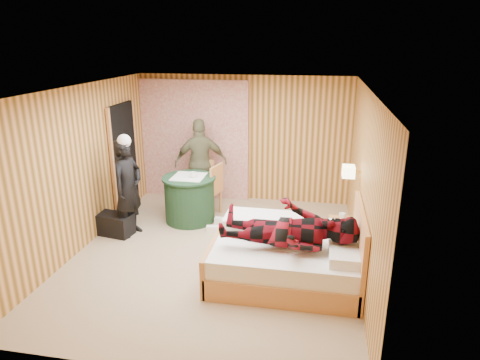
% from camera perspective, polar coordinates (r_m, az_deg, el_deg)
% --- Properties ---
extents(floor, '(4.20, 5.00, 0.01)m').
position_cam_1_polar(floor, '(6.68, -3.30, -9.79)').
color(floor, tan).
rests_on(floor, ground).
extents(ceiling, '(4.20, 5.00, 0.01)m').
position_cam_1_polar(ceiling, '(5.94, -3.75, 12.04)').
color(ceiling, white).
rests_on(ceiling, wall_back).
extents(wall_back, '(4.20, 0.02, 2.50)m').
position_cam_1_polar(wall_back, '(8.56, 0.52, 5.49)').
color(wall_back, '#E9A159').
rests_on(wall_back, floor).
extents(wall_left, '(0.02, 5.00, 2.50)m').
position_cam_1_polar(wall_left, '(6.99, -20.46, 1.40)').
color(wall_left, '#E9A159').
rests_on(wall_left, floor).
extents(wall_right, '(0.02, 5.00, 2.50)m').
position_cam_1_polar(wall_right, '(6.06, 16.15, -0.66)').
color(wall_right, '#E9A159').
rests_on(wall_right, floor).
extents(curtain, '(2.20, 0.08, 2.40)m').
position_cam_1_polar(curtain, '(8.73, -6.06, 5.31)').
color(curtain, beige).
rests_on(curtain, floor).
extents(doorway, '(0.06, 0.90, 2.05)m').
position_cam_1_polar(doorway, '(8.22, -15.18, 2.69)').
color(doorway, black).
rests_on(doorway, floor).
extents(wall_lamp, '(0.26, 0.24, 0.16)m').
position_cam_1_polar(wall_lamp, '(6.46, 14.30, 1.12)').
color(wall_lamp, gold).
rests_on(wall_lamp, wall_right).
extents(bed, '(1.98, 1.54, 1.06)m').
position_cam_1_polar(bed, '(5.99, 6.28, -10.06)').
color(bed, '#E8925F').
rests_on(bed, floor).
extents(nightstand, '(0.41, 0.55, 0.53)m').
position_cam_1_polar(nightstand, '(6.72, 13.29, -7.50)').
color(nightstand, '#E8925F').
rests_on(nightstand, floor).
extents(round_table, '(0.95, 0.95, 0.84)m').
position_cam_1_polar(round_table, '(7.73, -6.73, -2.46)').
color(round_table, '#1D3F21').
rests_on(round_table, floor).
extents(chair_far, '(0.52, 0.52, 0.93)m').
position_cam_1_polar(chair_far, '(8.35, -5.13, 0.03)').
color(chair_far, '#E8925F').
rests_on(chair_far, floor).
extents(chair_near, '(0.54, 0.54, 0.99)m').
position_cam_1_polar(chair_near, '(7.86, -3.86, -0.86)').
color(chair_near, '#E8925F').
rests_on(chair_near, floor).
extents(duffel_bag, '(0.69, 0.44, 0.36)m').
position_cam_1_polar(duffel_bag, '(7.54, -16.50, -5.66)').
color(duffel_bag, black).
rests_on(duffel_bag, floor).
extents(sneaker_left, '(0.27, 0.13, 0.12)m').
position_cam_1_polar(sneaker_left, '(7.66, -2.42, -5.49)').
color(sneaker_left, white).
rests_on(sneaker_left, floor).
extents(sneaker_right, '(0.25, 0.13, 0.11)m').
position_cam_1_polar(sneaker_right, '(7.38, -3.55, -6.52)').
color(sneaker_right, white).
rests_on(sneaker_right, floor).
extents(woman_standing, '(0.54, 0.68, 1.64)m').
position_cam_1_polar(woman_standing, '(7.25, -14.70, -1.04)').
color(woman_standing, black).
rests_on(woman_standing, floor).
extents(man_at_table, '(1.09, 0.73, 1.72)m').
position_cam_1_polar(man_at_table, '(8.31, -5.25, 2.27)').
color(man_at_table, '#656443').
rests_on(man_at_table, floor).
extents(man_on_bed, '(0.86, 0.67, 1.77)m').
position_cam_1_polar(man_on_bed, '(5.50, 6.58, -5.19)').
color(man_on_bed, maroon).
rests_on(man_on_bed, bed).
extents(book_lower, '(0.26, 0.28, 0.02)m').
position_cam_1_polar(book_lower, '(6.56, 13.48, -5.58)').
color(book_lower, white).
rests_on(book_lower, nightstand).
extents(book_upper, '(0.21, 0.26, 0.02)m').
position_cam_1_polar(book_upper, '(6.55, 13.49, -5.42)').
color(book_upper, white).
rests_on(book_upper, nightstand).
extents(cup_nightstand, '(0.11, 0.11, 0.09)m').
position_cam_1_polar(cup_nightstand, '(6.71, 13.44, -4.69)').
color(cup_nightstand, white).
rests_on(cup_nightstand, nightstand).
extents(cup_table, '(0.15, 0.15, 0.10)m').
position_cam_1_polar(cup_table, '(7.50, -6.24, 0.69)').
color(cup_table, white).
rests_on(cup_table, round_table).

